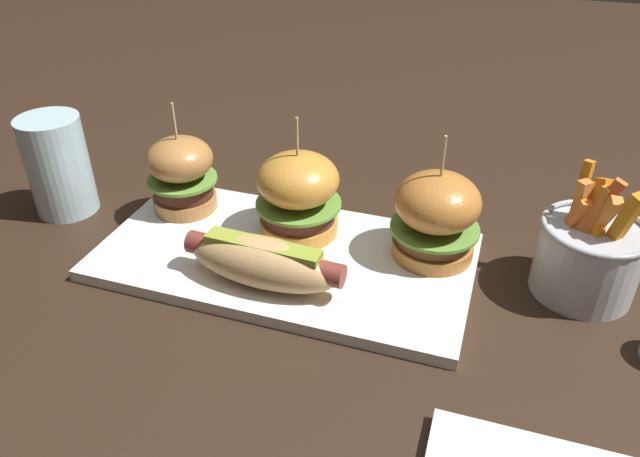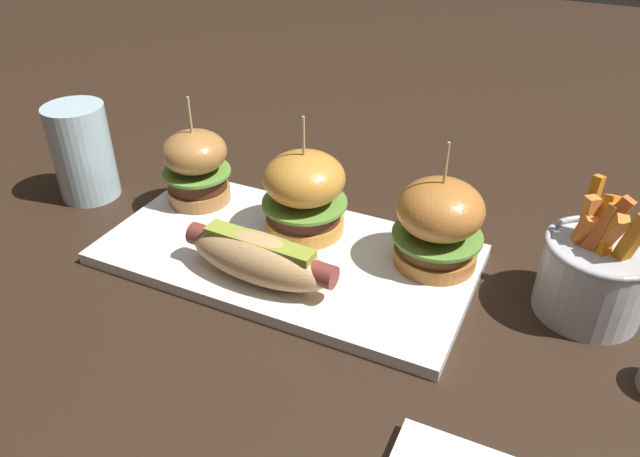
# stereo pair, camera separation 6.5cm
# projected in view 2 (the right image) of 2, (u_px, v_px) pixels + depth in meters

# --- Properties ---
(ground_plane) EXTENTS (3.00, 3.00, 0.00)m
(ground_plane) POSITION_uv_depth(u_px,v_px,m) (287.00, 259.00, 0.69)
(ground_plane) COLOR black
(platter_main) EXTENTS (0.42, 0.22, 0.01)m
(platter_main) POSITION_uv_depth(u_px,v_px,m) (287.00, 254.00, 0.69)
(platter_main) COLOR white
(platter_main) RESTS_ON ground
(hot_dog) EXTENTS (0.17, 0.07, 0.05)m
(hot_dog) POSITION_uv_depth(u_px,v_px,m) (260.00, 257.00, 0.63)
(hot_dog) COLOR tan
(hot_dog) RESTS_ON platter_main
(slider_left) EXTENTS (0.09, 0.09, 0.14)m
(slider_left) POSITION_uv_depth(u_px,v_px,m) (196.00, 166.00, 0.75)
(slider_left) COLOR #AE733B
(slider_left) RESTS_ON platter_main
(slider_center) EXTENTS (0.10, 0.10, 0.14)m
(slider_center) POSITION_uv_depth(u_px,v_px,m) (305.00, 193.00, 0.69)
(slider_center) COLOR #CA8934
(slider_center) RESTS_ON platter_main
(slider_right) EXTENTS (0.10, 0.10, 0.14)m
(slider_right) POSITION_uv_depth(u_px,v_px,m) (439.00, 223.00, 0.64)
(slider_right) COLOR #BA7230
(slider_right) RESTS_ON platter_main
(fries_bucket) EXTENTS (0.11, 0.11, 0.14)m
(fries_bucket) POSITION_uv_depth(u_px,v_px,m) (594.00, 275.00, 0.59)
(fries_bucket) COLOR #B7BABF
(fries_bucket) RESTS_ON ground
(water_glass) EXTENTS (0.08, 0.08, 0.13)m
(water_glass) POSITION_uv_depth(u_px,v_px,m) (83.00, 152.00, 0.78)
(water_glass) COLOR silver
(water_glass) RESTS_ON ground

